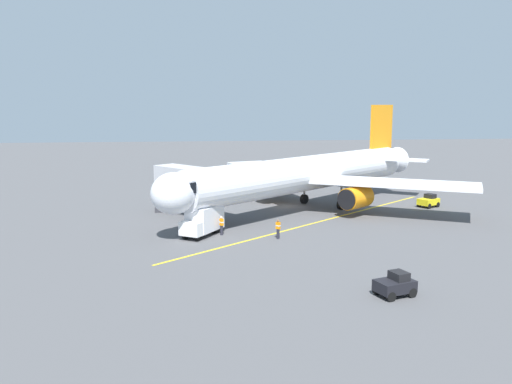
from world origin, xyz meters
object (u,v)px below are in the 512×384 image
airplane (308,174)px  box_truck_starboard_side (202,220)px  jet_bridge (197,182)px  ground_crew_wing_walker (278,229)px  tug_portside (297,180)px  tug_near_nose (429,201)px  tug_rear_apron (395,285)px  ground_crew_marshaller (222,225)px

airplane → box_truck_starboard_side: 15.90m
airplane → jet_bridge: bearing=14.0°
airplane → box_truck_starboard_side: size_ratio=6.88×
ground_crew_wing_walker → tug_portside: ground_crew_wing_walker is taller
jet_bridge → tug_near_nose: jet_bridge is taller
box_truck_starboard_side → tug_rear_apron: box_truck_starboard_side is taller
airplane → tug_near_nose: 14.43m
box_truck_starboard_side → ground_crew_wing_walker: bearing=162.9°
ground_crew_marshaller → tug_portside: (-12.59, -28.38, -0.18)m
ground_crew_wing_walker → tug_near_nose: (-19.37, -12.19, -0.18)m
ground_crew_marshaller → tug_rear_apron: 19.22m
tug_portside → jet_bridge: bearing=55.3°
tug_portside → box_truck_starboard_side: (14.28, 28.35, 0.68)m
ground_crew_marshaller → tug_rear_apron: ground_crew_marshaller is taller
box_truck_starboard_side → jet_bridge: bearing=-87.6°
jet_bridge → ground_crew_marshaller: jet_bridge is taller
ground_crew_marshaller → box_truck_starboard_side: size_ratio=0.35×
tug_near_nose → tug_rear_apron: 30.52m
jet_bridge → box_truck_starboard_side: jet_bridge is taller
ground_crew_wing_walker → tug_portside: size_ratio=0.63×
airplane → tug_rear_apron: size_ratio=12.79×
tug_near_nose → tug_portside: (11.58, -18.16, 0.00)m
tug_portside → tug_rear_apron: same height
ground_crew_wing_walker → tug_rear_apron: bearing=108.3°
jet_bridge → tug_rear_apron: (-11.64, 23.92, -3.06)m
airplane → jet_bridge: airplane is taller
ground_crew_marshaller → tug_rear_apron: bearing=120.1°
tug_rear_apron → airplane: bearing=-91.0°
ground_crew_wing_walker → tug_rear_apron: size_ratio=0.65×
tug_rear_apron → ground_crew_marshaller: bearing=-59.9°
box_truck_starboard_side → tug_portside: bearing=-116.7°
airplane → jet_bridge: 12.50m
tug_rear_apron → tug_portside: bearing=-93.7°
jet_bridge → ground_crew_marshaller: size_ratio=5.87×
ground_crew_wing_walker → ground_crew_marshaller: bearing=-22.4°
tug_portside → box_truck_starboard_side: box_truck_starboard_side is taller
tug_near_nose → ground_crew_wing_walker: bearing=32.2°
ground_crew_marshaller → jet_bridge: bearing=-74.7°
tug_near_nose → tug_portside: same height
box_truck_starboard_side → tug_rear_apron: size_ratio=1.86×
airplane → tug_rear_apron: 27.16m
ground_crew_marshaller → tug_portside: 31.04m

